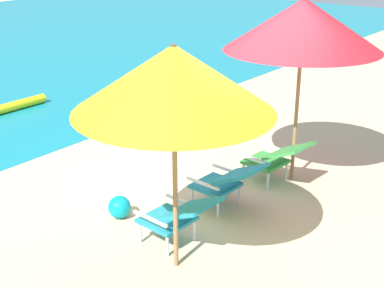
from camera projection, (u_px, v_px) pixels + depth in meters
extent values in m
plane|color=#CCB78E|center=(24.00, 134.00, 9.21)|extent=(40.00, 40.00, 0.00)
cylinder|color=yellow|center=(9.00, 107.00, 10.32)|extent=(1.60, 0.18, 0.18)
cube|color=teal|center=(167.00, 219.00, 5.94)|extent=(0.54, 0.52, 0.04)
cube|color=teal|center=(192.00, 208.00, 5.61)|extent=(0.54, 0.54, 0.27)
cylinder|color=silver|center=(140.00, 232.00, 5.97)|extent=(0.04, 0.04, 0.26)
cylinder|color=silver|center=(167.00, 218.00, 6.27)|extent=(0.04, 0.04, 0.26)
cylinder|color=silver|center=(167.00, 246.00, 5.71)|extent=(0.04, 0.04, 0.26)
cylinder|color=silver|center=(194.00, 230.00, 6.02)|extent=(0.04, 0.04, 0.26)
cube|color=silver|center=(150.00, 219.00, 5.71)|extent=(0.05, 0.50, 0.03)
cube|color=silver|center=(183.00, 201.00, 6.07)|extent=(0.05, 0.50, 0.03)
cube|color=teal|center=(216.00, 185.00, 6.74)|extent=(0.53, 0.52, 0.04)
cube|color=teal|center=(240.00, 174.00, 6.42)|extent=(0.53, 0.53, 0.27)
cylinder|color=silver|center=(192.00, 197.00, 6.76)|extent=(0.04, 0.04, 0.26)
cylinder|color=silver|center=(213.00, 185.00, 7.07)|extent=(0.04, 0.04, 0.26)
cylinder|color=silver|center=(218.00, 207.00, 6.51)|extent=(0.04, 0.04, 0.26)
cylinder|color=silver|center=(239.00, 195.00, 6.82)|extent=(0.04, 0.04, 0.26)
cube|color=silver|center=(203.00, 183.00, 6.51)|extent=(0.04, 0.50, 0.03)
cube|color=silver|center=(228.00, 170.00, 6.88)|extent=(0.04, 0.50, 0.03)
cube|color=#338E3D|center=(265.00, 162.00, 7.42)|extent=(0.56, 0.54, 0.04)
cube|color=#338E3D|center=(289.00, 151.00, 7.09)|extent=(0.56, 0.56, 0.27)
cylinder|color=silver|center=(243.00, 172.00, 7.47)|extent=(0.04, 0.04, 0.26)
cylinder|color=silver|center=(262.00, 163.00, 7.76)|extent=(0.04, 0.04, 0.26)
cylinder|color=silver|center=(268.00, 181.00, 7.20)|extent=(0.04, 0.04, 0.26)
cylinder|color=silver|center=(286.00, 171.00, 7.49)|extent=(0.04, 0.04, 0.26)
cube|color=silver|center=(254.00, 159.00, 7.21)|extent=(0.07, 0.50, 0.03)
cube|color=silver|center=(277.00, 149.00, 7.55)|extent=(0.07, 0.50, 0.03)
cylinder|color=olive|center=(175.00, 192.00, 5.28)|extent=(0.05, 0.05, 1.72)
cone|color=yellow|center=(174.00, 79.00, 4.86)|extent=(2.70, 2.70, 0.65)
sphere|color=#4C3823|center=(173.00, 47.00, 4.75)|extent=(0.07, 0.07, 0.07)
cylinder|color=olive|center=(296.00, 116.00, 7.22)|extent=(0.05, 0.05, 1.87)
cone|color=red|center=(303.00, 24.00, 6.76)|extent=(2.74, 2.75, 0.68)
sphere|color=#4C3823|center=(305.00, 0.00, 6.65)|extent=(0.07, 0.07, 0.07)
sphere|color=#0A93AD|center=(119.00, 207.00, 6.49)|extent=(0.28, 0.28, 0.28)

